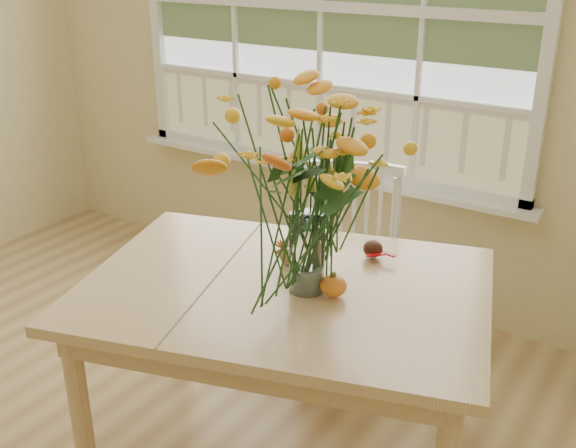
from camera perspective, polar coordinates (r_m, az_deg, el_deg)
The scene contains 8 objects.
wall_back at distance 3.61m, azimuth 3.06°, elevation 14.84°, with size 4.00×0.02×2.70m, color beige.
window at distance 3.56m, azimuth 2.80°, elevation 17.67°, with size 2.42×0.12×1.74m.
dining_table at distance 2.41m, azimuth -0.26°, elevation -7.00°, with size 1.63×1.36×0.75m.
windsor_chair at distance 3.06m, azimuth 5.23°, elevation -2.99°, with size 0.55×0.54×0.93m.
flower_vase at distance 2.16m, azimuth 1.70°, elevation 4.12°, with size 0.58×0.58×0.69m.
pumpkin at distance 2.27m, azimuth 3.86°, elevation -5.33°, with size 0.09×0.09×0.07m, color #D14E18.
turkey_figurine at distance 2.46m, azimuth 0.21°, elevation -2.81°, with size 0.10×0.09×0.10m.
dark_gourd at distance 2.56m, azimuth 7.20°, elevation -2.16°, with size 0.13×0.08×0.07m.
Camera 1 is at (1.80, -0.84, 1.86)m, focal length 42.00 mm.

